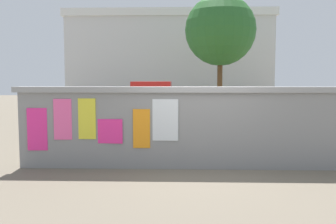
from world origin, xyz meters
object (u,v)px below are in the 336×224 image
Objects in this scene: tree_roadside at (220,30)px; bicycle_near at (192,141)px; car_parked at (242,110)px; auto_rickshaw_truck at (121,111)px; motorcycle at (280,136)px; person_walking at (57,118)px.

bicycle_near is at bearing -99.94° from tree_roadside.
auto_rickshaw_truck is at bearing -149.86° from car_parked.
motorcycle is 5.63m from person_walking.
person_walking is at bearing -172.28° from motorcycle.
tree_roadside reaches higher than person_walking.
tree_roadside is at bearing 80.06° from bicycle_near.
car_parked is 7.67m from person_walking.
person_walking is (-3.26, -0.52, 0.62)m from bicycle_near.
tree_roadside is at bearing 93.46° from car_parked.
motorcycle is 0.30× the size of tree_roadside.
motorcycle is at bearing -26.84° from auto_rickshaw_truck.
bicycle_near reaches higher than motorcycle.
auto_rickshaw_truck is at bearing -117.43° from tree_roadside.
person_walking reaches higher than motorcycle.
person_walking is at bearing -134.21° from car_parked.
auto_rickshaw_truck is 3.36m from bicycle_near.
auto_rickshaw_truck reaches higher than car_parked.
bicycle_near is (2.18, -2.49, -0.54)m from auto_rickshaw_truck.
motorcycle is (0.21, -4.74, -0.27)m from car_parked.
auto_rickshaw_truck is at bearing 131.17° from bicycle_near.
car_parked is 2.37× the size of person_walking.
auto_rickshaw_truck is 1.91× the size of motorcycle.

